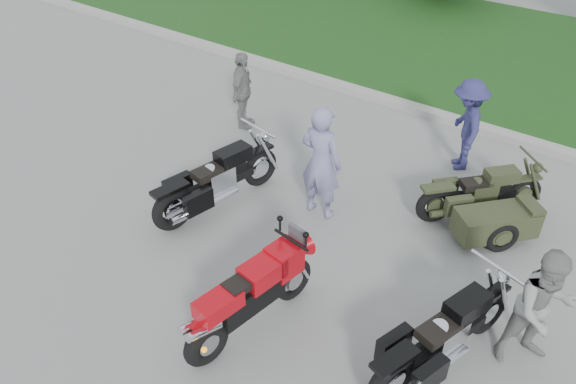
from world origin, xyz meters
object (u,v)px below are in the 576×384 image
Objects in this scene: sportbike_red at (249,296)px; cruiser_right at (439,341)px; cruiser_sidecar at (487,211)px; person_back at (243,91)px; cruiser_left at (214,183)px; person_stripe at (321,163)px; person_grey at (543,309)px; person_denim at (466,125)px.

sportbike_red is 2.36m from cruiser_right.
person_back reaches higher than cruiser_sidecar.
person_back is at bearing 131.23° from cruiser_left.
cruiser_sidecar is at bearing -155.58° from person_stripe.
cruiser_right is at bearing 29.82° from sportbike_red.
sportbike_red is 3.51m from person_grey.
cruiser_right reaches higher than cruiser_sidecar.
cruiser_sidecar is 2.50m from person_grey.
cruiser_right is 1.37× the size of person_denim.
person_denim is 1.08× the size of person_back.
sportbike_red is 1.25× the size of person_denim.
cruiser_sidecar is 2.71m from person_stripe.
sportbike_red is 1.07× the size of cruiser_sidecar.
person_grey is at bearing 37.60° from sportbike_red.
person_denim reaches higher than cruiser_left.
sportbike_red is 5.37m from person_denim.
person_denim reaches higher than sportbike_red.
person_stripe is at bearing 165.81° from cruiser_right.
cruiser_left is 1.46× the size of person_denim.
person_stripe is 3.03m from person_denim.
sportbike_red is at bearing -72.81° from cruiser_sidecar.
person_denim reaches higher than person_back.
cruiser_right is 2.95m from cruiser_sidecar.
person_denim is (0.67, 5.33, 0.26)m from sportbike_red.
cruiser_left is 2.85m from person_back.
person_stripe is at bearing -56.42° from person_denim.
cruiser_left is 1.82m from person_stripe.
person_denim is (1.32, 2.72, -0.12)m from person_stripe.
cruiser_sidecar is 1.16× the size of person_denim.
cruiser_left is at bearing -109.76° from cruiser_sidecar.
cruiser_right is 1.41× the size of person_grey.
sportbike_red is at bearing -141.47° from cruiser_right.
person_grey is 0.97× the size of person_denim.
person_stripe is 1.22× the size of person_back.
person_grey reaches higher than cruiser_left.
person_grey reaches higher than sportbike_red.
cruiser_sidecar is 1.95m from person_denim.
person_stripe reaches higher than cruiser_sidecar.
cruiser_left reaches higher than cruiser_sidecar.
sportbike_red is at bearing 102.70° from person_stripe.
person_grey is 1.04× the size of person_back.
cruiser_sidecar is at bearing 73.90° from sportbike_red.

